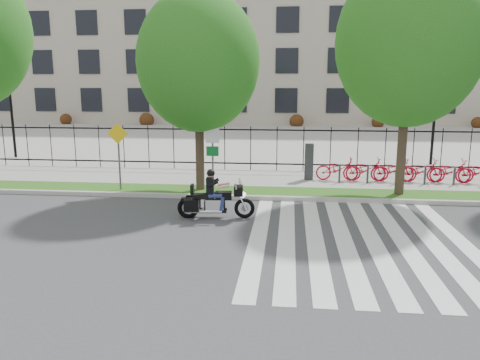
# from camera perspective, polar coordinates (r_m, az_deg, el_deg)

# --- Properties ---
(ground) EXTENTS (120.00, 120.00, 0.00)m
(ground) POSITION_cam_1_polar(r_m,az_deg,el_deg) (12.95, -7.57, -6.55)
(ground) COLOR #3C3C3F
(ground) RESTS_ON ground
(curb) EXTENTS (60.00, 0.20, 0.15)m
(curb) POSITION_cam_1_polar(r_m,az_deg,el_deg) (16.79, -4.29, -2.01)
(curb) COLOR #A6A49C
(curb) RESTS_ON ground
(grass_verge) EXTENTS (60.00, 1.50, 0.15)m
(grass_verge) POSITION_cam_1_polar(r_m,az_deg,el_deg) (17.60, -3.79, -1.37)
(grass_verge) COLOR #245816
(grass_verge) RESTS_ON ground
(sidewalk) EXTENTS (60.00, 3.50, 0.15)m
(sidewalk) POSITION_cam_1_polar(r_m,az_deg,el_deg) (20.02, -2.56, 0.21)
(sidewalk) COLOR gray
(sidewalk) RESTS_ON ground
(plaza) EXTENTS (80.00, 34.00, 0.10)m
(plaza) POSITION_cam_1_polar(r_m,az_deg,el_deg) (37.28, 1.53, 5.43)
(plaza) COLOR gray
(plaza) RESTS_ON ground
(crosswalk_stripes) EXTENTS (5.70, 8.00, 0.01)m
(crosswalk_stripes) POSITION_cam_1_polar(r_m,az_deg,el_deg) (12.73, 14.22, -7.10)
(crosswalk_stripes) COLOR silver
(crosswalk_stripes) RESTS_ON ground
(iron_fence) EXTENTS (30.00, 0.06, 2.00)m
(iron_fence) POSITION_cam_1_polar(r_m,az_deg,el_deg) (21.55, -1.88, 3.92)
(iron_fence) COLOR black
(iron_fence) RESTS_ON sidewalk
(office_building) EXTENTS (60.00, 21.90, 20.15)m
(office_building) POSITION_cam_1_polar(r_m,az_deg,el_deg) (57.26, 3.29, 17.47)
(office_building) COLOR #AAA089
(office_building) RESTS_ON ground
(lamp_post_left) EXTENTS (1.06, 0.70, 4.25)m
(lamp_post_left) POSITION_cam_1_polar(r_m,az_deg,el_deg) (28.27, -26.20, 8.75)
(lamp_post_left) COLOR black
(lamp_post_left) RESTS_ON ground
(lamp_post_right) EXTENTS (1.06, 0.70, 4.25)m
(lamp_post_right) POSITION_cam_1_polar(r_m,az_deg,el_deg) (24.96, 22.75, 8.82)
(lamp_post_right) COLOR black
(lamp_post_right) RESTS_ON ground
(street_tree_1) EXTENTS (4.40, 4.40, 7.20)m
(street_tree_1) POSITION_cam_1_polar(r_m,az_deg,el_deg) (17.24, -5.11, 14.20)
(street_tree_1) COLOR #36281D
(street_tree_1) RESTS_ON grass_verge
(street_tree_2) EXTENTS (4.96, 4.96, 8.10)m
(street_tree_2) POSITION_cam_1_polar(r_m,az_deg,el_deg) (17.40, 19.92, 15.44)
(street_tree_2) COLOR #36281D
(street_tree_2) RESTS_ON grass_verge
(bike_share_station) EXTENTS (9.98, 0.86, 1.50)m
(bike_share_station) POSITION_cam_1_polar(r_m,az_deg,el_deg) (20.27, 22.58, 1.08)
(bike_share_station) COLOR #2D2D33
(bike_share_station) RESTS_ON sidewalk
(sign_pole_regulatory) EXTENTS (0.50, 0.09, 2.50)m
(sign_pole_regulatory) POSITION_cam_1_polar(r_m,az_deg,el_deg) (16.91, -3.37, 3.84)
(sign_pole_regulatory) COLOR #59595B
(sign_pole_regulatory) RESTS_ON grass_verge
(sign_pole_warning) EXTENTS (0.78, 0.09, 2.49)m
(sign_pole_warning) POSITION_cam_1_polar(r_m,az_deg,el_deg) (17.83, -14.60, 3.89)
(sign_pole_warning) COLOR #59595B
(sign_pole_warning) RESTS_ON grass_verge
(motorcycle_rider) EXTENTS (2.37, 0.75, 1.83)m
(motorcycle_rider) POSITION_cam_1_polar(r_m,az_deg,el_deg) (14.22, -3.01, -2.28)
(motorcycle_rider) COLOR black
(motorcycle_rider) RESTS_ON ground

